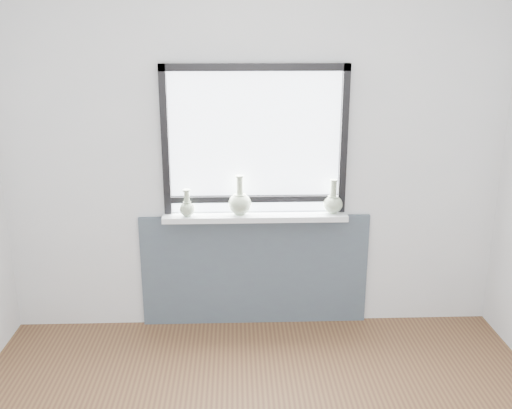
{
  "coord_description": "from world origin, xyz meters",
  "views": [
    {
      "loc": [
        -0.14,
        -2.18,
        2.16
      ],
      "look_at": [
        0.0,
        1.55,
        1.02
      ],
      "focal_mm": 40.0,
      "sensor_mm": 36.0,
      "label": 1
    }
  ],
  "objects_px": {
    "vase_a": "(187,207)",
    "vase_c": "(333,202)",
    "windowsill": "(255,217)",
    "vase_b": "(240,202)"
  },
  "relations": [
    {
      "from": "vase_a",
      "to": "vase_c",
      "type": "xyz_separation_m",
      "value": [
        1.04,
        0.03,
        0.01
      ]
    },
    {
      "from": "vase_b",
      "to": "vase_a",
      "type": "bearing_deg",
      "value": -176.32
    },
    {
      "from": "vase_a",
      "to": "vase_b",
      "type": "distance_m",
      "value": 0.38
    },
    {
      "from": "vase_a",
      "to": "vase_c",
      "type": "relative_size",
      "value": 0.78
    },
    {
      "from": "vase_b",
      "to": "vase_c",
      "type": "height_order",
      "value": "vase_b"
    },
    {
      "from": "windowsill",
      "to": "vase_a",
      "type": "bearing_deg",
      "value": -177.18
    },
    {
      "from": "windowsill",
      "to": "vase_c",
      "type": "distance_m",
      "value": 0.57
    },
    {
      "from": "vase_b",
      "to": "vase_c",
      "type": "relative_size",
      "value": 1.15
    },
    {
      "from": "windowsill",
      "to": "vase_c",
      "type": "bearing_deg",
      "value": 0.77
    },
    {
      "from": "vase_b",
      "to": "vase_c",
      "type": "bearing_deg",
      "value": 0.62
    }
  ]
}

